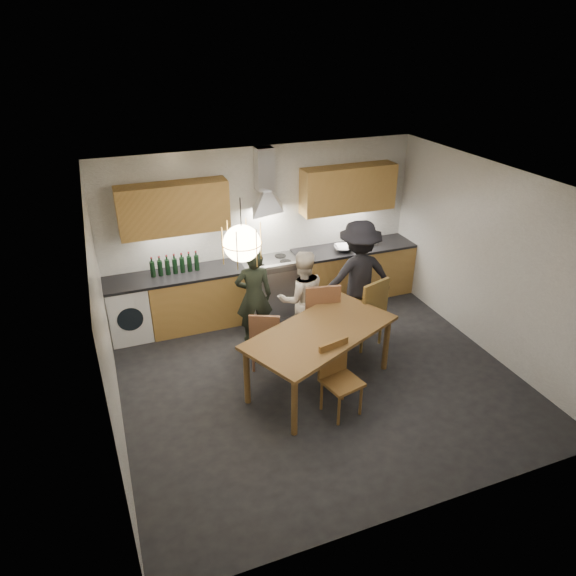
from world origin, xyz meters
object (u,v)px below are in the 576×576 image
object	(u,v)px
person_left	(254,296)
stock_pot	(373,241)
dining_table	(321,337)
chair_front	(338,373)
person_right	(358,276)
wine_bottles	(175,264)
chair_back_left	(266,337)
person_mid	(302,299)
mixing_bowl	(344,248)

from	to	relation	value
person_left	stock_pot	bearing A→B (deg)	-152.83
dining_table	chair_front	distance (m)	0.54
dining_table	person_left	bearing A→B (deg)	84.12
chair_front	person_right	size ratio (longest dim) A/B	0.53
person_right	stock_pot	size ratio (longest dim) A/B	9.34
person_right	stock_pot	distance (m)	1.20
stock_pot	wine_bottles	size ratio (longest dim) A/B	0.26
chair_front	dining_table	bearing A→B (deg)	77.68
chair_back_left	person_mid	distance (m)	0.85
person_mid	person_right	xyz separation A→B (m)	(0.94, 0.12, 0.14)
person_left	mixing_bowl	world-z (taller)	person_left
chair_back_left	chair_front	bearing A→B (deg)	141.35
chair_back_left	dining_table	bearing A→B (deg)	157.58
wine_bottles	person_left	bearing A→B (deg)	-39.61
person_left	mixing_bowl	size ratio (longest dim) A/B	4.49
dining_table	person_right	size ratio (longest dim) A/B	1.26
chair_front	person_left	distance (m)	1.88
chair_back_left	person_left	bearing A→B (deg)	-71.41
chair_back_left	person_mid	world-z (taller)	person_mid
chair_front	mixing_bowl	bearing A→B (deg)	49.72
stock_pot	wine_bottles	bearing A→B (deg)	179.00
chair_front	mixing_bowl	world-z (taller)	mixing_bowl
dining_table	chair_back_left	world-z (taller)	chair_back_left
person_mid	wine_bottles	distance (m)	1.94
dining_table	chair_front	world-z (taller)	chair_front
person_right	dining_table	bearing A→B (deg)	49.12
person_left	wine_bottles	size ratio (longest dim) A/B	2.04
dining_table	wine_bottles	bearing A→B (deg)	98.97
dining_table	stock_pot	distance (m)	2.78
chair_back_left	stock_pot	world-z (taller)	stock_pot
dining_table	mixing_bowl	world-z (taller)	mixing_bowl
person_mid	person_left	bearing A→B (deg)	-21.27
person_mid	wine_bottles	xyz separation A→B (m)	(-1.57, 1.09, 0.33)
dining_table	mixing_bowl	xyz separation A→B (m)	(1.30, 1.99, 0.22)
person_left	person_mid	distance (m)	0.68
person_mid	person_right	world-z (taller)	person_right
mixing_bowl	wine_bottles	distance (m)	2.71
mixing_bowl	wine_bottles	world-z (taller)	wine_bottles
wine_bottles	person_right	bearing A→B (deg)	-21.26
person_mid	mixing_bowl	xyz separation A→B (m)	(1.14, 0.98, 0.22)
person_left	stock_pot	size ratio (longest dim) A/B	7.93
chair_back_left	person_left	distance (m)	0.78
person_left	wine_bottles	distance (m)	1.28
person_left	person_mid	size ratio (longest dim) A/B	1.01
chair_back_left	chair_front	xyz separation A→B (m)	(0.53, -1.07, 0.01)
chair_front	wine_bottles	bearing A→B (deg)	105.59
dining_table	mixing_bowl	bearing A→B (deg)	32.21
chair_back_left	person_right	bearing A→B (deg)	-136.35
dining_table	chair_back_left	size ratio (longest dim) A/B	2.45
chair_front	person_left	xyz separation A→B (m)	(-0.45, 1.81, 0.21)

